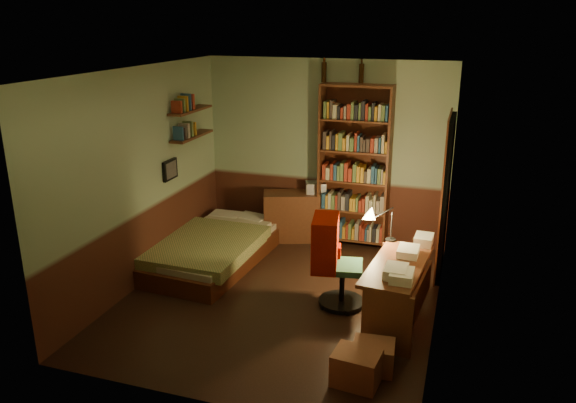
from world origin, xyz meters
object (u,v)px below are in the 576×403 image
(bed, at_px, (213,239))
(cardboard_box_b, at_px, (373,356))
(desk, at_px, (396,293))
(desk_lamp, at_px, (392,215))
(mini_stereo, at_px, (316,187))
(dresser, at_px, (292,216))
(cardboard_box_a, at_px, (356,368))
(bookshelf, at_px, (354,168))
(office_chair, at_px, (343,258))

(bed, bearing_deg, cardboard_box_b, -31.46)
(desk, distance_m, desk_lamp, 0.92)
(bed, relative_size, desk_lamp, 3.42)
(mini_stereo, bearing_deg, bed, -152.00)
(mini_stereo, relative_size, desk_lamp, 0.46)
(dresser, xyz_separation_m, desk_lamp, (1.61, -1.30, 0.63))
(desk, bearing_deg, cardboard_box_b, -88.78)
(desk, relative_size, cardboard_box_a, 3.11)
(bed, relative_size, cardboard_box_b, 5.60)
(cardboard_box_b, bearing_deg, bookshelf, 105.51)
(mini_stereo, distance_m, desk_lamp, 1.93)
(desk, height_order, office_chair, office_chair)
(bed, xyz_separation_m, desk, (2.53, -0.85, 0.02))
(dresser, height_order, office_chair, office_chair)
(bookshelf, relative_size, desk_lamp, 3.67)
(desk_lamp, bearing_deg, bed, -162.64)
(desk_lamp, distance_m, office_chair, 0.76)
(bed, distance_m, cardboard_box_a, 3.10)
(bed, relative_size, desk, 1.68)
(bed, distance_m, cardboard_box_b, 3.03)
(office_chair, bearing_deg, cardboard_box_b, -73.97)
(desk_lamp, xyz_separation_m, cardboard_box_a, (-0.02, -1.81, -0.84))
(mini_stereo, xyz_separation_m, cardboard_box_a, (1.27, -3.23, -0.64))
(desk, bearing_deg, cardboard_box_a, -93.00)
(bookshelf, relative_size, cardboard_box_a, 5.61)
(cardboard_box_a, height_order, cardboard_box_b, cardboard_box_a)
(bed, height_order, desk, desk)
(desk_lamp, bearing_deg, bookshelf, 140.09)
(cardboard_box_b, bearing_deg, cardboard_box_a, -112.69)
(office_chair, bearing_deg, desk_lamp, 32.76)
(dresser, height_order, desk_lamp, desk_lamp)
(desk, distance_m, office_chair, 0.70)
(bed, xyz_separation_m, desk_lamp, (2.36, -0.21, 0.67))
(bookshelf, xyz_separation_m, desk_lamp, (0.72, -1.39, -0.15))
(desk_lamp, bearing_deg, mini_stereo, 154.53)
(desk_lamp, bearing_deg, desk, -53.13)
(dresser, distance_m, office_chair, 2.09)
(bed, bearing_deg, bookshelf, 39.78)
(bookshelf, distance_m, desk, 2.35)
(desk, bearing_deg, mini_stereo, 130.75)
(desk_lamp, xyz_separation_m, office_chair, (-0.46, -0.43, -0.42))
(mini_stereo, distance_m, office_chair, 2.04)
(bed, height_order, dresser, dresser)
(dresser, relative_size, cardboard_box_a, 1.98)
(bookshelf, bearing_deg, desk, -64.61)
(dresser, bearing_deg, desk_lamp, -58.35)
(bookshelf, distance_m, office_chair, 1.92)
(mini_stereo, height_order, desk, mini_stereo)
(bed, xyz_separation_m, bookshelf, (1.64, 1.17, 0.83))
(desk_lamp, height_order, cardboard_box_a, desk_lamp)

